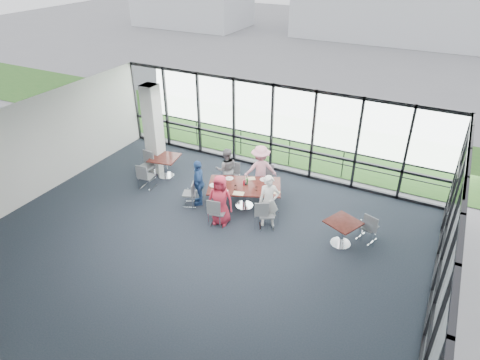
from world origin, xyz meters
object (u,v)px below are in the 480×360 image
at_px(chair_main_fl, 231,176).
at_px(chair_main_nl, 218,212).
at_px(main_table, 244,188).
at_px(diner_far_right, 260,170).
at_px(side_table_right, 343,226).
at_px(side_table_left, 165,160).
at_px(chair_main_nr, 267,215).
at_px(diner_near_right, 269,201).
at_px(chair_main_end, 190,194).
at_px(chair_spare_la, 147,176).
at_px(chair_spare_lb, 146,167).
at_px(chair_main_fr, 263,179).
at_px(diner_near_left, 220,200).
at_px(diner_far_left, 226,169).
at_px(diner_end, 199,182).
at_px(chair_spare_r, 368,227).
at_px(structural_column, 154,130).

bearing_deg(chair_main_fl, chair_main_nl, 97.19).
height_order(main_table, diner_far_right, diner_far_right).
height_order(side_table_right, chair_main_nl, chair_main_nl).
distance_m(side_table_left, chair_main_nr, 4.60).
distance_m(diner_near_right, chair_main_end, 2.66).
relative_size(chair_spare_la, chair_spare_lb, 0.91).
xyz_separation_m(chair_main_fr, chair_spare_la, (-3.52, -1.65, 0.01)).
bearing_deg(chair_main_fl, chair_spare_lb, 6.51).
distance_m(diner_near_left, diner_far_right, 2.15).
xyz_separation_m(chair_main_nr, chair_main_end, (-2.64, -0.01, -0.02)).
bearing_deg(diner_near_left, side_table_left, 140.94).
relative_size(diner_far_left, diner_end, 0.99).
height_order(chair_main_fr, chair_spare_lb, chair_spare_lb).
relative_size(side_table_right, chair_main_nl, 1.21).
distance_m(diner_far_right, chair_main_fr, 0.43).
bearing_deg(chair_spare_la, chair_main_nl, -20.07).
relative_size(main_table, diner_near_left, 1.60).
distance_m(side_table_left, chair_spare_lb, 0.68).
distance_m(main_table, chair_spare_r, 3.84).
bearing_deg(chair_main_fl, diner_near_right, 133.12).
bearing_deg(diner_end, diner_near_right, 53.47).
distance_m(chair_main_nr, chair_main_fr, 2.11).
distance_m(diner_end, chair_spare_r, 5.22).
distance_m(diner_near_left, chair_main_fl, 2.14).
distance_m(diner_far_left, diner_far_right, 1.13).
bearing_deg(diner_near_right, diner_end, 149.88).
xyz_separation_m(diner_end, chair_main_fr, (1.46, 1.64, -0.32)).
distance_m(structural_column, side_table_left, 1.11).
bearing_deg(chair_spare_lb, chair_main_nr, 176.13).
bearing_deg(chair_main_fl, structural_column, -7.35).
relative_size(diner_far_left, chair_main_end, 1.77).
bearing_deg(chair_spare_r, chair_spare_lb, -160.36).
xyz_separation_m(structural_column, side_table_right, (7.12, -1.18, -0.98)).
height_order(diner_near_right, chair_main_end, diner_near_right).
relative_size(side_table_left, diner_far_left, 0.73).
bearing_deg(chair_spare_lb, diner_far_left, -161.82).
distance_m(structural_column, chair_main_fl, 3.17).
xyz_separation_m(structural_column, diner_near_right, (4.95, -1.26, -0.79)).
bearing_deg(diner_near_right, diner_far_left, 120.93).
height_order(diner_near_right, chair_spare_r, diner_near_right).
xyz_separation_m(diner_far_right, chair_main_fr, (0.03, 0.14, -0.40)).
bearing_deg(chair_spare_lb, side_table_left, -128.07).
distance_m(main_table, side_table_left, 3.38).
bearing_deg(side_table_right, diner_near_left, -170.01).
height_order(side_table_left, diner_near_left, diner_near_left).
xyz_separation_m(diner_far_left, chair_main_fl, (0.06, 0.20, -0.33)).
height_order(diner_near_right, chair_main_nl, diner_near_right).
distance_m(diner_end, chair_spare_lb, 2.50).
relative_size(diner_far_right, diner_end, 1.10).
bearing_deg(side_table_right, main_table, 171.15).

